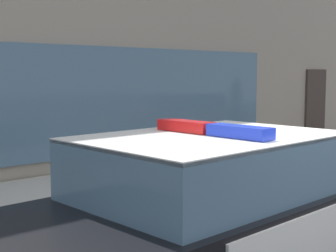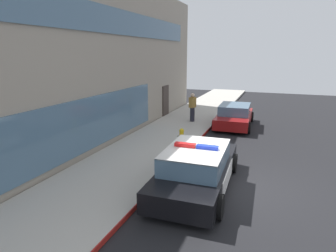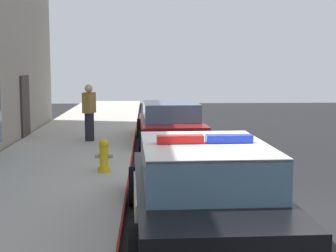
{
  "view_description": "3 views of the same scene",
  "coord_description": "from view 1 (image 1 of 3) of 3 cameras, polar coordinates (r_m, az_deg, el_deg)",
  "views": [
    {
      "loc": [
        -4.27,
        -2.03,
        1.97
      ],
      "look_at": [
        -0.15,
        2.58,
        1.31
      ],
      "focal_mm": 52.65,
      "sensor_mm": 36.0,
      "label": 1
    },
    {
      "loc": [
        -8.88,
        -0.93,
        4.19
      ],
      "look_at": [
        1.15,
        2.9,
        1.46
      ],
      "focal_mm": 30.87,
      "sensor_mm": 36.0,
      "label": 2
    },
    {
      "loc": [
        -7.84,
        2.05,
        2.5
      ],
      "look_at": [
        1.2,
        1.67,
        1.38
      ],
      "focal_mm": 54.72,
      "sensor_mm": 36.0,
      "label": 3
    }
  ],
  "objects": [
    {
      "name": "sidewalk",
      "position": [
        7.78,
        -7.16,
        -8.09
      ],
      "size": [
        48.0,
        3.49,
        0.15
      ],
      "primitive_type": "cube",
      "color": "#B2ADA3",
      "rests_on": "ground"
    },
    {
      "name": "fire_hydrant",
      "position": [
        9.02,
        13.89,
        -3.49
      ],
      "size": [
        0.34,
        0.39,
        0.73
      ],
      "color": "gold",
      "rests_on": "sidewalk"
    },
    {
      "name": "curb_red_paint",
      "position": [
        6.46,
        1.93,
        -11.02
      ],
      "size": [
        28.8,
        0.04,
        0.14
      ],
      "primitive_type": "cube",
      "color": "maroon",
      "rests_on": "ground"
    },
    {
      "name": "storefront_building",
      "position": [
        13.58,
        -16.2,
        13.71
      ],
      "size": [
        23.75,
        8.27,
        7.67
      ],
      "color": "gray",
      "rests_on": "ground"
    },
    {
      "name": "police_cruiser",
      "position": [
        5.04,
        6.01,
        -8.8
      ],
      "size": [
        4.94,
        2.27,
        1.49
      ],
      "rotation": [
        0.0,
        0.0,
        0.03
      ],
      "color": "black",
      "rests_on": "ground"
    }
  ]
}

